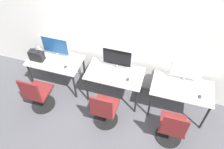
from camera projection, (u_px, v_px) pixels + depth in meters
name	position (u px, v px, depth m)	size (l,w,h in m)	color
ground_plane	(110.00, 107.00, 4.50)	(20.00, 20.00, 0.00)	#4C4C51
wall_back	(122.00, 30.00, 3.98)	(12.00, 0.05, 2.80)	silver
desk_left	(56.00, 63.00, 4.51)	(1.10, 0.63, 0.71)	silver
monitor_left	(55.00, 46.00, 4.34)	(0.56, 0.16, 0.47)	#B2B2B7
keyboard_left	(52.00, 64.00, 4.36)	(0.43, 0.15, 0.02)	silver
mouse_left	(66.00, 67.00, 4.29)	(0.06, 0.09, 0.03)	#333333
office_chair_left	(38.00, 95.00, 4.24)	(0.48, 0.48, 0.91)	black
desk_center	(115.00, 76.00, 4.25)	(1.10, 0.63, 0.71)	silver
monitor_center	(117.00, 58.00, 4.09)	(0.56, 0.16, 0.47)	#B2B2B7
keyboard_center	(114.00, 75.00, 4.13)	(0.43, 0.15, 0.02)	silver
mouse_center	(128.00, 79.00, 4.06)	(0.06, 0.09, 0.03)	#333333
office_chair_center	(104.00, 111.00, 4.00)	(0.48, 0.48, 0.91)	black
desk_right	(181.00, 91.00, 4.00)	(1.10, 0.63, 0.71)	silver
monitor_right	(187.00, 71.00, 3.87)	(0.56, 0.16, 0.47)	#B2B2B7
keyboard_right	(182.00, 92.00, 3.85)	(0.43, 0.15, 0.02)	silver
mouse_right	(200.00, 97.00, 3.78)	(0.06, 0.09, 0.03)	#333333
office_chair_right	(172.00, 129.00, 3.75)	(0.48, 0.48, 0.91)	black
handbag	(37.00, 56.00, 4.37)	(0.30, 0.18, 0.25)	black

